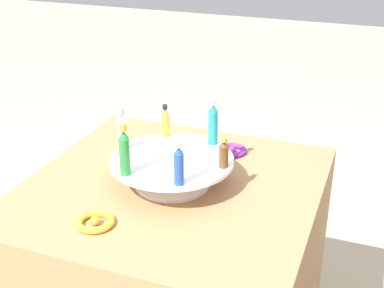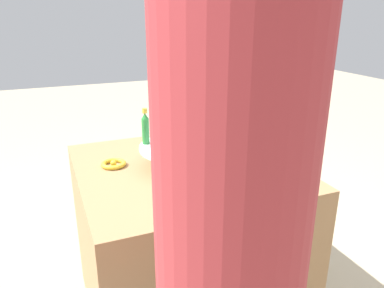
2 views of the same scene
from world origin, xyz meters
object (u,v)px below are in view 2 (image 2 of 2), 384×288
at_px(display_stand, 184,152).
at_px(bottle_brown, 199,148).
at_px(bottle_clear, 171,121).
at_px(ribbon_bow_purple, 254,163).
at_px(bottle_teal, 224,131).
at_px(ribbon_bow_gold, 114,164).
at_px(bottle_gold, 207,125).
at_px(bottle_green, 145,128).
at_px(bottle_blue, 157,142).

relative_size(display_stand, bottle_brown, 4.06).
bearing_deg(bottle_brown, bottle_clear, 89.87).
height_order(bottle_clear, ribbon_bow_purple, bottle_clear).
bearing_deg(bottle_teal, bottle_brown, -150.13).
height_order(bottle_clear, ribbon_bow_gold, bottle_clear).
relative_size(bottle_brown, ribbon_bow_gold, 0.88).
distance_m(display_stand, ribbon_bow_gold, 0.29).
xyz_separation_m(bottle_gold, ribbon_bow_gold, (-0.40, 0.02, -0.13)).
distance_m(bottle_brown, ribbon_bow_gold, 0.39).
height_order(bottle_green, ribbon_bow_purple, bottle_green).
distance_m(bottle_brown, bottle_gold, 0.27).
height_order(bottle_blue, bottle_teal, bottle_teal).
height_order(bottle_clear, bottle_gold, bottle_clear).
bearing_deg(bottle_clear, bottle_blue, -120.13).
bearing_deg(bottle_blue, display_stand, 29.87).
bearing_deg(bottle_gold, ribbon_bow_purple, -53.55).
relative_size(bottle_teal, ribbon_bow_gold, 1.45).
bearing_deg(bottle_clear, ribbon_bow_gold, -168.63).
distance_m(display_stand, ribbon_bow_purple, 0.29).
xyz_separation_m(display_stand, bottle_green, (-0.13, 0.08, 0.10)).
xyz_separation_m(bottle_clear, ribbon_bow_purple, (0.27, -0.26, -0.14)).
bearing_deg(bottle_brown, bottle_green, 119.87).
bearing_deg(bottle_gold, display_stand, -150.13).
height_order(bottle_brown, ribbon_bow_gold, bottle_brown).
bearing_deg(bottle_teal, display_stand, 149.87).
distance_m(bottle_green, ribbon_bow_gold, 0.20).
relative_size(display_stand, bottle_green, 2.44).
relative_size(display_stand, bottle_blue, 2.91).
height_order(display_stand, bottle_brown, bottle_brown).
bearing_deg(display_stand, ribbon_bow_purple, -20.84).
relative_size(bottle_gold, ribbon_bow_purple, 1.09).
bearing_deg(bottle_gold, bottle_green, 179.87).
relative_size(bottle_clear, bottle_gold, 1.25).
bearing_deg(ribbon_bow_purple, bottle_brown, -168.63).
height_order(display_stand, ribbon_bow_gold, display_stand).
height_order(bottle_teal, ribbon_bow_purple, bottle_teal).
bearing_deg(bottle_clear, bottle_gold, -30.13).
bearing_deg(bottle_green, bottle_blue, -90.13).
xyz_separation_m(bottle_clear, bottle_gold, (0.13, -0.08, -0.01)).
xyz_separation_m(display_stand, bottle_teal, (0.13, -0.08, 0.10)).
height_order(display_stand, bottle_green, bottle_green).
bearing_deg(bottle_brown, bottle_teal, 29.87).
bearing_deg(ribbon_bow_gold, display_stand, -20.84).
xyz_separation_m(bottle_clear, bottle_blue, (-0.14, -0.23, -0.00)).
bearing_deg(display_stand, ribbon_bow_gold, 159.16).
distance_m(bottle_green, bottle_blue, 0.16).
relative_size(bottle_clear, bottle_blue, 1.07).
bearing_deg(bottle_green, ribbon_bow_purple, -24.11).
bearing_deg(display_stand, bottle_teal, -30.13).
relative_size(bottle_green, bottle_blue, 1.19).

